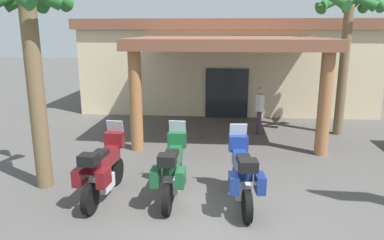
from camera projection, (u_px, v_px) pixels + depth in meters
ground_plane at (215, 221)px, 7.40m from camera, size 80.00×80.00×0.00m
motel_building at (227, 62)px, 18.30m from camera, size 13.51×11.69×4.14m
motorcycle_maroon at (103, 169)px, 8.23m from camera, size 0.72×2.21×1.61m
motorcycle_green at (172, 169)px, 8.21m from camera, size 0.71×2.21×1.61m
motorcycle_blue at (242, 174)px, 7.92m from camera, size 0.78×2.21×1.61m
pedestrian at (260, 107)px, 13.29m from camera, size 0.32×0.53×1.71m
palm_tree_roadside at (30, 33)px, 8.17m from camera, size 1.99×2.02×5.03m
palm_tree_near_portico at (349, 18)px, 12.50m from camera, size 2.35×2.34×5.40m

